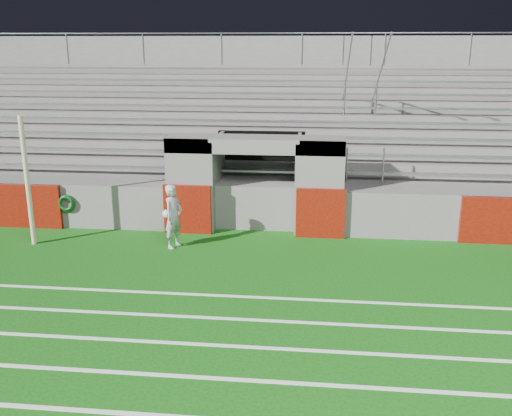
# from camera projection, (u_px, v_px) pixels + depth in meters

# --- Properties ---
(ground) EXTENTS (90.00, 90.00, 0.00)m
(ground) POSITION_uv_depth(u_px,v_px,m) (238.00, 277.00, 12.69)
(ground) COLOR #0F4C0C
(ground) RESTS_ON ground
(field_post) EXTENTS (0.12, 0.12, 3.32)m
(field_post) POSITION_uv_depth(u_px,v_px,m) (27.00, 182.00, 14.38)
(field_post) COLOR beige
(field_post) RESTS_ON ground
(stadium_structure) EXTENTS (26.00, 8.48, 5.42)m
(stadium_structure) POSITION_uv_depth(u_px,v_px,m) (269.00, 148.00, 19.89)
(stadium_structure) COLOR #5F5C5A
(stadium_structure) RESTS_ON ground
(goalkeeper_with_ball) EXTENTS (0.58, 0.70, 1.63)m
(goalkeeper_with_ball) POSITION_uv_depth(u_px,v_px,m) (173.00, 216.00, 14.38)
(goalkeeper_with_ball) COLOR #A3A6AD
(goalkeeper_with_ball) RESTS_ON ground
(hose_coil) EXTENTS (0.51, 0.14, 0.51)m
(hose_coil) POSITION_uv_depth(u_px,v_px,m) (66.00, 203.00, 15.82)
(hose_coil) COLOR #0C3D15
(hose_coil) RESTS_ON ground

